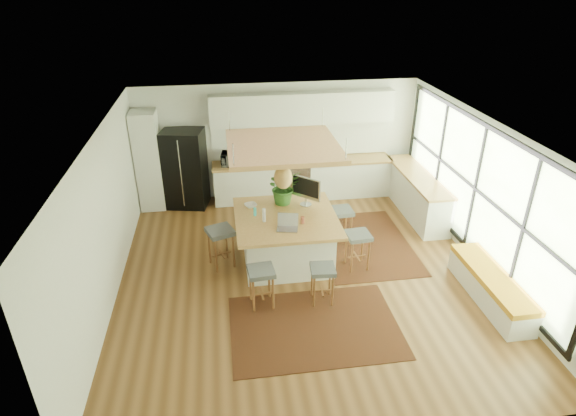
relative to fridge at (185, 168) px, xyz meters
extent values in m
plane|color=#583519|center=(2.17, -3.16, -0.93)|extent=(7.00, 7.00, 0.00)
plane|color=white|center=(2.17, -3.16, 1.78)|extent=(7.00, 7.00, 0.00)
plane|color=silver|center=(2.17, 0.34, 0.42)|extent=(6.50, 0.00, 6.50)
plane|color=silver|center=(2.17, -6.66, 0.42)|extent=(6.50, 0.00, 6.50)
plane|color=silver|center=(-1.08, -3.16, 0.42)|extent=(0.00, 7.00, 7.00)
plane|color=silver|center=(5.42, -3.16, 0.42)|extent=(0.00, 7.00, 7.00)
cube|color=silver|center=(-0.78, 0.02, 0.20)|extent=(0.55, 0.60, 2.25)
cube|color=silver|center=(2.72, 0.02, -0.49)|extent=(4.20, 0.60, 0.88)
cube|color=olive|center=(2.72, 0.02, -0.03)|extent=(4.24, 0.64, 0.05)
cube|color=white|center=(2.72, 0.32, 0.43)|extent=(4.20, 0.02, 0.80)
cube|color=silver|center=(2.72, 0.16, 1.22)|extent=(4.20, 0.34, 0.70)
cube|color=silver|center=(5.10, -1.16, -0.49)|extent=(0.60, 2.50, 0.88)
cube|color=olive|center=(5.10, -1.16, -0.03)|extent=(0.64, 2.54, 0.05)
cube|color=black|center=(2.10, -4.61, -0.92)|extent=(2.60, 1.80, 0.01)
cube|color=black|center=(3.56, -2.32, -0.92)|extent=(1.80, 2.60, 0.01)
imported|color=#A5A5AA|center=(1.11, -0.01, 0.19)|extent=(0.59, 0.38, 0.37)
imported|color=#1E4C19|center=(1.97, -2.10, 0.27)|extent=(0.78, 0.83, 0.54)
imported|color=white|center=(1.32, -2.17, 0.03)|extent=(0.29, 0.29, 0.06)
cylinder|color=#32C2CB|center=(1.38, -2.56, 0.10)|extent=(0.07, 0.07, 0.19)
cylinder|color=silver|center=(1.53, -2.81, 0.10)|extent=(0.07, 0.07, 0.19)
cylinder|color=brown|center=(2.18, -2.96, 0.10)|extent=(0.07, 0.07, 0.19)
camera|label=1|loc=(0.86, -10.17, 4.06)|focal=29.45mm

